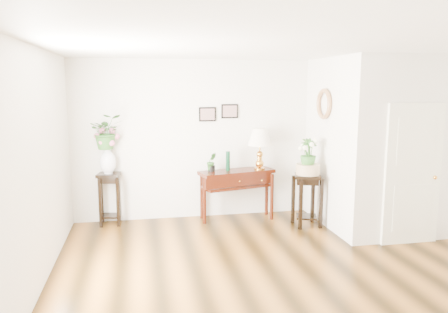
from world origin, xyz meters
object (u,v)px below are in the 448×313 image
object	(u,v)px
console_table	(237,195)
plant_stand_a	(109,199)
table_lamp	(260,150)
plant_stand_b	(307,200)

from	to	relation	value
console_table	plant_stand_a	distance (m)	2.19
table_lamp	console_table	bearing A→B (deg)	180.00
plant_stand_a	plant_stand_b	bearing A→B (deg)	-12.26
plant_stand_a	table_lamp	bearing A→B (deg)	-2.53
console_table	plant_stand_a	world-z (taller)	plant_stand_a
console_table	table_lamp	world-z (taller)	table_lamp
console_table	plant_stand_a	xyz separation A→B (m)	(-2.19, 0.11, 0.00)
console_table	plant_stand_a	size ratio (longest dim) A/B	1.48
console_table	table_lamp	distance (m)	0.89
console_table	table_lamp	bearing A→B (deg)	-13.55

